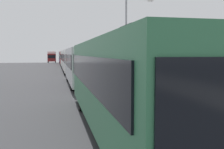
# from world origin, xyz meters

# --- Properties ---
(bus_lead) EXTENTS (2.58, 11.54, 3.21)m
(bus_lead) POSITION_xyz_m (-1.30, 12.49, 1.69)
(bus_lead) COLOR #33724C
(bus_lead) RESTS_ON ground_plane
(bus_second_in_line) EXTENTS (2.58, 10.92, 3.21)m
(bus_second_in_line) POSITION_xyz_m (-1.30, 25.58, 1.69)
(bus_second_in_line) COLOR silver
(bus_second_in_line) RESTS_ON ground_plane
(bus_middle) EXTENTS (2.58, 10.79, 3.21)m
(bus_middle) POSITION_xyz_m (-1.30, 38.68, 1.69)
(bus_middle) COLOR silver
(bus_middle) RESTS_ON ground_plane
(bus_fourth_in_line) EXTENTS (2.58, 12.18, 3.21)m
(bus_fourth_in_line) POSITION_xyz_m (-1.30, 51.08, 1.69)
(bus_fourth_in_line) COLOR silver
(bus_fourth_in_line) RESTS_ON ground_plane
(bus_rear) EXTENTS (2.58, 11.01, 3.21)m
(bus_rear) POSITION_xyz_m (-1.30, 64.28, 1.69)
(bus_rear) COLOR maroon
(bus_rear) RESTS_ON ground_plane
(bus_tail_end) EXTENTS (2.58, 10.66, 3.21)m
(bus_tail_end) POSITION_xyz_m (-1.30, 76.82, 1.69)
(bus_tail_end) COLOR #284C8C
(bus_tail_end) RESTS_ON ground_plane
(white_suv) EXTENTS (1.86, 5.08, 1.90)m
(white_suv) POSITION_xyz_m (2.40, 13.51, 1.03)
(white_suv) COLOR black
(white_suv) RESTS_ON ground_plane
(box_truck_oncoming) EXTENTS (2.35, 7.21, 3.15)m
(box_truck_oncoming) POSITION_xyz_m (-4.60, 82.30, 1.70)
(box_truck_oncoming) COLOR maroon
(box_truck_oncoming) RESTS_ON ground_plane
(streetlamp_mid) EXTENTS (6.16, 0.28, 8.64)m
(streetlamp_mid) POSITION_xyz_m (4.10, 31.54, 5.43)
(streetlamp_mid) COLOR gray
(streetlamp_mid) RESTS_ON sidewalk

